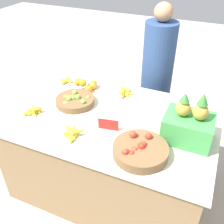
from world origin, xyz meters
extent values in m
plane|color=#ADA599|center=(0.00, 0.00, 0.00)|extent=(12.00, 12.00, 0.00)
cube|color=olive|center=(0.00, 0.00, 0.39)|extent=(1.61, 1.08, 0.77)
cube|color=beige|center=(0.00, 0.00, 0.78)|extent=(1.67, 1.12, 0.01)
cylinder|color=brown|center=(-0.38, 0.06, 0.82)|extent=(0.34, 0.34, 0.06)
sphere|color=#6BA333|center=(-0.45, 0.03, 0.85)|extent=(0.04, 0.04, 0.04)
sphere|color=#6BA333|center=(-0.38, 0.05, 0.85)|extent=(0.06, 0.06, 0.06)
sphere|color=#6BA333|center=(-0.41, 0.04, 0.83)|extent=(0.05, 0.05, 0.05)
sphere|color=#89BC42|center=(-0.41, 0.02, 0.85)|extent=(0.05, 0.05, 0.05)
sphere|color=#6BA333|center=(-0.28, 0.11, 0.84)|extent=(0.04, 0.04, 0.04)
sphere|color=#6BA333|center=(-0.35, 0.09, 0.81)|extent=(0.04, 0.04, 0.04)
sphere|color=#89BC42|center=(-0.42, 0.12, 0.85)|extent=(0.04, 0.04, 0.04)
sphere|color=#89BC42|center=(-0.48, 0.02, 0.82)|extent=(0.04, 0.04, 0.04)
sphere|color=#89BC42|center=(-0.42, -0.04, 0.82)|extent=(0.05, 0.05, 0.05)
sphere|color=#89BC42|center=(-0.35, 0.07, 0.85)|extent=(0.05, 0.05, 0.05)
sphere|color=#89BC42|center=(-0.27, 0.02, 0.85)|extent=(0.04, 0.04, 0.04)
cylinder|color=brown|center=(0.35, -0.32, 0.82)|extent=(0.38, 0.38, 0.07)
sphere|color=red|center=(0.27, -0.42, 0.85)|extent=(0.04, 0.04, 0.04)
sphere|color=red|center=(0.37, -0.21, 0.87)|extent=(0.05, 0.05, 0.05)
sphere|color=red|center=(0.24, -0.25, 0.83)|extent=(0.04, 0.04, 0.04)
sphere|color=red|center=(0.35, -0.31, 0.86)|extent=(0.04, 0.04, 0.04)
sphere|color=red|center=(0.23, -0.27, 0.82)|extent=(0.05, 0.05, 0.05)
sphere|color=red|center=(0.36, -0.30, 0.86)|extent=(0.05, 0.05, 0.05)
sphere|color=red|center=(0.25, -0.37, 0.81)|extent=(0.04, 0.04, 0.04)
sphere|color=red|center=(0.40, -0.25, 0.81)|extent=(0.04, 0.04, 0.04)
sphere|color=red|center=(0.27, -0.42, 0.86)|extent=(0.04, 0.04, 0.04)
sphere|color=red|center=(0.31, -0.40, 0.85)|extent=(0.04, 0.04, 0.04)
sphere|color=red|center=(0.28, -0.40, 0.85)|extent=(0.04, 0.04, 0.04)
sphere|color=red|center=(0.36, -0.32, 0.84)|extent=(0.05, 0.05, 0.05)
sphere|color=red|center=(0.35, -0.32, 0.86)|extent=(0.05, 0.05, 0.05)
sphere|color=red|center=(0.32, -0.36, 0.84)|extent=(0.05, 0.05, 0.05)
sphere|color=red|center=(0.26, -0.24, 0.87)|extent=(0.05, 0.05, 0.05)
sphere|color=red|center=(0.39, -0.35, 0.82)|extent=(0.05, 0.05, 0.05)
sphere|color=red|center=(0.36, -0.35, 0.84)|extent=(0.05, 0.05, 0.05)
sphere|color=red|center=(0.35, -0.35, 0.83)|extent=(0.04, 0.04, 0.04)
sphere|color=red|center=(0.38, -0.33, 0.82)|extent=(0.05, 0.05, 0.05)
sphere|color=red|center=(0.39, -0.21, 0.82)|extent=(0.05, 0.05, 0.05)
sphere|color=orange|center=(-0.36, 0.38, 0.82)|extent=(0.08, 0.08, 0.08)
sphere|color=orange|center=(-0.36, 0.35, 0.83)|extent=(0.08, 0.08, 0.08)
sphere|color=orange|center=(-0.36, 0.28, 0.82)|extent=(0.07, 0.07, 0.07)
sphere|color=orange|center=(-0.42, 0.28, 0.88)|extent=(0.07, 0.07, 0.07)
sphere|color=orange|center=(-0.46, 0.27, 0.88)|extent=(0.07, 0.07, 0.07)
cylinder|color=silver|center=(0.36, 0.23, 0.82)|extent=(0.32, 0.32, 0.07)
cube|color=red|center=(0.04, -0.16, 0.83)|extent=(0.16, 0.03, 0.09)
cube|color=green|center=(0.60, -0.03, 0.88)|extent=(0.34, 0.27, 0.19)
ellipsoid|color=#B28E38|center=(0.54, -0.03, 1.04)|extent=(0.10, 0.10, 0.11)
cone|color=#387A33|center=(0.54, -0.03, 1.13)|extent=(0.07, 0.07, 0.06)
ellipsoid|color=#B28E38|center=(0.66, -0.03, 1.04)|extent=(0.11, 0.11, 0.12)
cone|color=#387A33|center=(0.66, -0.03, 1.14)|extent=(0.07, 0.07, 0.08)
ellipsoid|color=yellow|center=(-0.05, 0.36, 0.80)|extent=(0.12, 0.06, 0.03)
ellipsoid|color=yellow|center=(-0.02, 0.41, 0.80)|extent=(0.05, 0.13, 0.03)
ellipsoid|color=yellow|center=(-0.03, 0.38, 0.80)|extent=(0.13, 0.12, 0.03)
ellipsoid|color=yellow|center=(-0.04, 0.35, 0.80)|extent=(0.07, 0.16, 0.03)
ellipsoid|color=yellow|center=(-0.03, 0.38, 0.80)|extent=(0.16, 0.05, 0.03)
ellipsoid|color=yellow|center=(-0.04, 0.41, 0.83)|extent=(0.12, 0.07, 0.03)
ellipsoid|color=yellow|center=(-0.05, 0.36, 0.83)|extent=(0.04, 0.13, 0.03)
ellipsoid|color=yellow|center=(-0.61, -0.21, 0.80)|extent=(0.08, 0.12, 0.03)
ellipsoid|color=yellow|center=(-0.62, -0.20, 0.80)|extent=(0.12, 0.11, 0.03)
ellipsoid|color=yellow|center=(-0.63, -0.21, 0.80)|extent=(0.15, 0.10, 0.03)
ellipsoid|color=yellow|center=(-0.63, -0.19, 0.80)|extent=(0.13, 0.03, 0.03)
ellipsoid|color=yellow|center=(-0.64, -0.23, 0.80)|extent=(0.09, 0.12, 0.04)
ellipsoid|color=yellow|center=(-0.63, -0.20, 0.82)|extent=(0.11, 0.12, 0.03)
ellipsoid|color=yellow|center=(-0.60, -0.20, 0.83)|extent=(0.11, 0.10, 0.03)
ellipsoid|color=yellow|center=(-0.18, -0.29, 0.80)|extent=(0.08, 0.11, 0.03)
ellipsoid|color=yellow|center=(-0.18, -0.37, 0.80)|extent=(0.13, 0.07, 0.03)
ellipsoid|color=yellow|center=(-0.15, -0.35, 0.80)|extent=(0.05, 0.16, 0.03)
ellipsoid|color=yellow|center=(-0.20, -0.32, 0.80)|extent=(0.05, 0.12, 0.03)
ellipsoid|color=yellow|center=(-0.20, -0.33, 0.83)|extent=(0.13, 0.10, 0.03)
ellipsoid|color=yellow|center=(-0.16, -0.34, 0.83)|extent=(0.15, 0.12, 0.03)
ellipsoid|color=yellow|center=(-0.65, 0.40, 0.80)|extent=(0.14, 0.11, 0.03)
ellipsoid|color=yellow|center=(-0.66, 0.36, 0.80)|extent=(0.04, 0.15, 0.04)
ellipsoid|color=yellow|center=(-0.65, 0.37, 0.80)|extent=(0.15, 0.05, 0.03)
ellipsoid|color=yellow|center=(-0.66, 0.37, 0.80)|extent=(0.13, 0.06, 0.03)
cylinder|color=navy|center=(0.13, 0.88, 0.67)|extent=(0.32, 0.32, 1.34)
sphere|color=#A87A56|center=(0.13, 0.88, 1.43)|extent=(0.18, 0.18, 0.18)
camera|label=1|loc=(0.69, -1.58, 2.03)|focal=42.00mm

